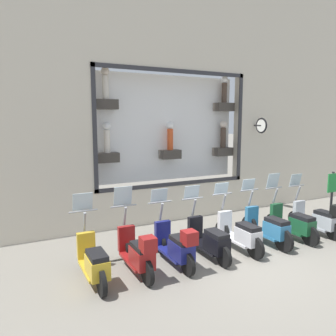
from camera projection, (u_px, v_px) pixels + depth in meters
ground_plane at (244, 261)px, 7.45m from camera, size 120.00×120.00×0.00m
building_facade at (172, 42)px, 9.86m from camera, size 1.18×36.00×10.81m
scooter_silver_0 at (319, 219)px, 9.10m from camera, size 1.79×0.61×1.60m
scooter_green_1 at (294, 223)px, 8.76m from camera, size 1.80×0.61×1.68m
scooter_teal_2 at (268, 228)px, 8.36m from camera, size 1.81×0.60×1.59m
scooter_white_3 at (240, 234)px, 7.96m from camera, size 1.81×0.60×1.56m
scooter_black_4 at (210, 240)px, 7.56m from camera, size 1.79×0.60×1.57m
scooter_navy_5 at (177, 246)px, 7.11m from camera, size 1.80×0.60×1.57m
scooter_red_6 at (138, 252)px, 6.71m from camera, size 1.80×0.61×1.71m
scooter_yellow_7 at (94, 262)px, 6.37m from camera, size 1.80×0.61×1.65m
shop_sign_post at (332, 198)px, 9.62m from camera, size 0.36×0.45×1.69m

